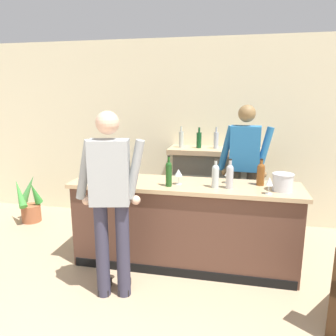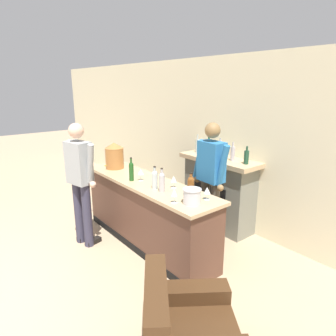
{
  "view_description": "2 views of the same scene",
  "coord_description": "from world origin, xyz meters",
  "px_view_note": "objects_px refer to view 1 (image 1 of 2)",
  "views": [
    {
      "loc": [
        0.72,
        -0.67,
        1.95
      ],
      "look_at": [
        -0.06,
        2.97,
        1.1
      ],
      "focal_mm": 35.0,
      "sensor_mm": 36.0,
      "label": 1
    },
    {
      "loc": [
        3.51,
        0.5,
        2.3
      ],
      "look_at": [
        0.07,
        3.27,
        1.07
      ],
      "focal_mm": 32.0,
      "sensor_mm": 36.0,
      "label": 2
    }
  ],
  "objects_px": {
    "fireplace_stone": "(215,187)",
    "copper_dispenser": "(109,161)",
    "wine_bottle_chardonnay_pale": "(215,175)",
    "ice_bucket_steel": "(283,182)",
    "potted_plant_corner": "(29,204)",
    "wine_glass_front_left": "(178,173)",
    "wine_bottle_merlot_tall": "(169,173)",
    "wine_bottle_burgundy_dark": "(261,173)",
    "wine_bottle_cabernet_heavy": "(230,175)",
    "person_customer": "(111,198)",
    "person_bartender": "(244,170)",
    "wine_glass_front_right": "(282,175)",
    "wine_glass_near_bucket": "(269,182)",
    "wine_glass_back_row": "(228,173)"
  },
  "relations": [
    {
      "from": "fireplace_stone",
      "to": "wine_bottle_cabernet_heavy",
      "type": "bearing_deg",
      "value": -80.15
    },
    {
      "from": "potted_plant_corner",
      "to": "wine_glass_front_left",
      "type": "relative_size",
      "value": 4.23
    },
    {
      "from": "ice_bucket_steel",
      "to": "wine_glass_front_left",
      "type": "bearing_deg",
      "value": 178.77
    },
    {
      "from": "person_customer",
      "to": "copper_dispenser",
      "type": "xyz_separation_m",
      "value": [
        -0.3,
        0.72,
        0.19
      ]
    },
    {
      "from": "fireplace_stone",
      "to": "wine_bottle_merlot_tall",
      "type": "xyz_separation_m",
      "value": [
        -0.4,
        -1.41,
        0.53
      ]
    },
    {
      "from": "potted_plant_corner",
      "to": "wine_glass_near_bucket",
      "type": "height_order",
      "value": "wine_glass_near_bucket"
    },
    {
      "from": "wine_bottle_burgundy_dark",
      "to": "wine_glass_front_right",
      "type": "distance_m",
      "value": 0.23
    },
    {
      "from": "fireplace_stone",
      "to": "copper_dispenser",
      "type": "distance_m",
      "value": 1.8
    },
    {
      "from": "wine_glass_front_left",
      "to": "wine_bottle_cabernet_heavy",
      "type": "bearing_deg",
      "value": -4.88
    },
    {
      "from": "wine_bottle_cabernet_heavy",
      "to": "wine_bottle_merlot_tall",
      "type": "xyz_separation_m",
      "value": [
        -0.64,
        -0.05,
        0.01
      ]
    },
    {
      "from": "wine_bottle_burgundy_dark",
      "to": "wine_bottle_cabernet_heavy",
      "type": "bearing_deg",
      "value": -148.8
    },
    {
      "from": "person_customer",
      "to": "wine_bottle_chardonnay_pale",
      "type": "relative_size",
      "value": 5.89
    },
    {
      "from": "wine_bottle_cabernet_heavy",
      "to": "wine_glass_front_right",
      "type": "relative_size",
      "value": 2.03
    },
    {
      "from": "wine_bottle_chardonnay_pale",
      "to": "ice_bucket_steel",
      "type": "bearing_deg",
      "value": 2.29
    },
    {
      "from": "ice_bucket_steel",
      "to": "wine_glass_near_bucket",
      "type": "distance_m",
      "value": 0.21
    },
    {
      "from": "copper_dispenser",
      "to": "fireplace_stone",
      "type": "bearing_deg",
      "value": 48.28
    },
    {
      "from": "wine_bottle_burgundy_dark",
      "to": "wine_glass_back_row",
      "type": "bearing_deg",
      "value": 177.12
    },
    {
      "from": "potted_plant_corner",
      "to": "wine_bottle_chardonnay_pale",
      "type": "bearing_deg",
      "value": -17.36
    },
    {
      "from": "fireplace_stone",
      "to": "wine_bottle_chardonnay_pale",
      "type": "bearing_deg",
      "value": -86.3
    },
    {
      "from": "wine_glass_near_bucket",
      "to": "wine_bottle_burgundy_dark",
      "type": "bearing_deg",
      "value": 101.26
    },
    {
      "from": "wine_bottle_cabernet_heavy",
      "to": "wine_glass_front_right",
      "type": "height_order",
      "value": "wine_bottle_cabernet_heavy"
    },
    {
      "from": "wine_bottle_merlot_tall",
      "to": "wine_bottle_burgundy_dark",
      "type": "distance_m",
      "value": 0.99
    },
    {
      "from": "fireplace_stone",
      "to": "potted_plant_corner",
      "type": "relative_size",
      "value": 2.07
    },
    {
      "from": "wine_bottle_cabernet_heavy",
      "to": "wine_bottle_burgundy_dark",
      "type": "xyz_separation_m",
      "value": [
        0.32,
        0.2,
        -0.01
      ]
    },
    {
      "from": "wine_bottle_cabernet_heavy",
      "to": "wine_bottle_burgundy_dark",
      "type": "height_order",
      "value": "wine_bottle_cabernet_heavy"
    },
    {
      "from": "person_bartender",
      "to": "copper_dispenser",
      "type": "relative_size",
      "value": 4.3
    },
    {
      "from": "copper_dispenser",
      "to": "person_customer",
      "type": "bearing_deg",
      "value": -67.24
    },
    {
      "from": "fireplace_stone",
      "to": "potted_plant_corner",
      "type": "distance_m",
      "value": 2.86
    },
    {
      "from": "wine_bottle_cabernet_heavy",
      "to": "wine_bottle_merlot_tall",
      "type": "distance_m",
      "value": 0.64
    },
    {
      "from": "potted_plant_corner",
      "to": "person_customer",
      "type": "relative_size",
      "value": 0.4
    },
    {
      "from": "ice_bucket_steel",
      "to": "wine_glass_front_left",
      "type": "distance_m",
      "value": 1.08
    },
    {
      "from": "person_customer",
      "to": "wine_bottle_chardonnay_pale",
      "type": "distance_m",
      "value": 1.12
    },
    {
      "from": "wine_bottle_cabernet_heavy",
      "to": "wine_bottle_merlot_tall",
      "type": "bearing_deg",
      "value": -175.28
    },
    {
      "from": "wine_bottle_burgundy_dark",
      "to": "wine_glass_near_bucket",
      "type": "relative_size",
      "value": 1.68
    },
    {
      "from": "wine_bottle_chardonnay_pale",
      "to": "wine_glass_back_row",
      "type": "relative_size",
      "value": 1.87
    },
    {
      "from": "potted_plant_corner",
      "to": "person_bartender",
      "type": "distance_m",
      "value": 3.29
    },
    {
      "from": "wine_glass_front_left",
      "to": "fireplace_stone",
      "type": "bearing_deg",
      "value": 76.55
    },
    {
      "from": "wine_bottle_chardonnay_pale",
      "to": "wine_glass_front_right",
      "type": "xyz_separation_m",
      "value": [
        0.7,
        0.25,
        -0.03
      ]
    },
    {
      "from": "potted_plant_corner",
      "to": "wine_bottle_cabernet_heavy",
      "type": "relative_size",
      "value": 2.28
    },
    {
      "from": "fireplace_stone",
      "to": "copper_dispenser",
      "type": "relative_size",
      "value": 3.5
    },
    {
      "from": "fireplace_stone",
      "to": "wine_glass_front_right",
      "type": "height_order",
      "value": "fireplace_stone"
    },
    {
      "from": "copper_dispenser",
      "to": "wine_glass_back_row",
      "type": "distance_m",
      "value": 1.36
    },
    {
      "from": "person_customer",
      "to": "wine_bottle_burgundy_dark",
      "type": "xyz_separation_m",
      "value": [
        1.39,
        0.83,
        0.11
      ]
    },
    {
      "from": "person_bartender",
      "to": "wine_bottle_merlot_tall",
      "type": "xyz_separation_m",
      "value": [
        -0.8,
        -0.78,
        0.11
      ]
    },
    {
      "from": "person_customer",
      "to": "wine_glass_back_row",
      "type": "relative_size",
      "value": 11.03
    },
    {
      "from": "wine_bottle_burgundy_dark",
      "to": "wine_glass_front_right",
      "type": "bearing_deg",
      "value": 13.63
    },
    {
      "from": "wine_bottle_merlot_tall",
      "to": "wine_glass_front_left",
      "type": "xyz_separation_m",
      "value": [
        0.09,
        0.1,
        -0.02
      ]
    },
    {
      "from": "potted_plant_corner",
      "to": "wine_glass_front_left",
      "type": "height_order",
      "value": "wine_glass_front_left"
    },
    {
      "from": "person_bartender",
      "to": "wine_glass_front_right",
      "type": "bearing_deg",
      "value": -50.46
    },
    {
      "from": "person_customer",
      "to": "wine_bottle_merlot_tall",
      "type": "relative_size",
      "value": 5.35
    }
  ]
}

